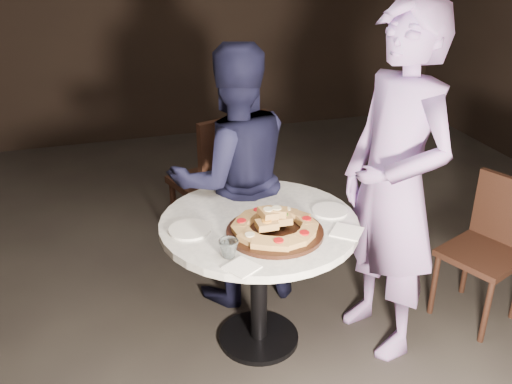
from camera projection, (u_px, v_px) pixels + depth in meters
floor at (277, 353)px, 2.97m from camera, size 7.00×7.00×0.00m
table at (259, 245)px, 2.81m from camera, size 1.12×1.12×0.72m
serving_board at (275, 232)px, 2.63m from camera, size 0.48×0.48×0.02m
focaccia_pile at (274, 224)px, 2.62m from camera, size 0.40×0.41×0.11m
plate_left at (190, 230)px, 2.66m from camera, size 0.24×0.24×0.01m
plate_right at (330, 211)px, 2.83m from camera, size 0.24×0.24×0.01m
water_glass at (229, 249)px, 2.44m from camera, size 0.10×0.10×0.08m
napkin_near at (242, 267)px, 2.37m from camera, size 0.17×0.17×0.01m
napkin_far at (347, 232)px, 2.65m from camera, size 0.19×0.19×0.01m
chair_far at (223, 177)px, 3.57m from camera, size 0.60×0.62×1.01m
chair_right at (492, 240)px, 3.10m from camera, size 0.50×0.49×0.80m
diner_navy at (233, 178)px, 3.15m from camera, size 0.75×0.60×1.49m
diner_teal at (394, 187)px, 2.72m from camera, size 0.53×0.71×1.77m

